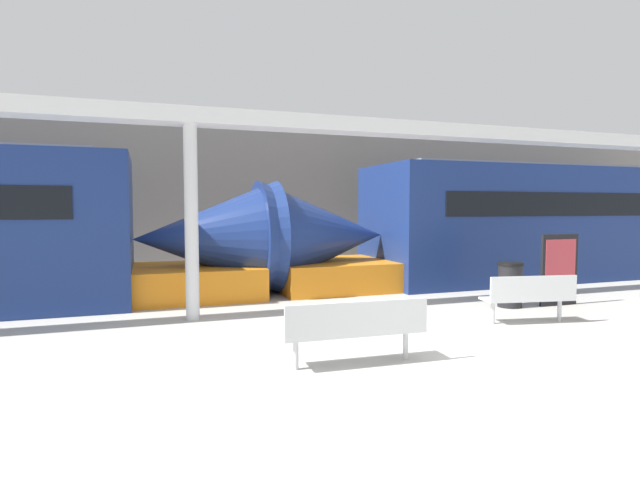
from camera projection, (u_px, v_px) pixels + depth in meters
name	position (u px, v px, depth m)	size (l,w,h in m)	color
ground_plane	(425.00, 365.00, 6.35)	(60.00, 60.00, 0.00)	#B2AFA8
station_wall	(255.00, 192.00, 15.95)	(56.00, 0.20, 5.00)	gray
train_left	(535.00, 225.00, 14.32)	(15.98, 2.93, 3.20)	navy
bench_near	(355.00, 327.00, 6.27)	(1.89, 0.52, 0.84)	silver
bench_far	(530.00, 295.00, 8.59)	(1.64, 0.71, 0.84)	silver
trash_bin	(510.00, 285.00, 10.06)	(0.50, 0.50, 0.90)	black
poster_board	(559.00, 270.00, 10.18)	(0.90, 0.07, 1.46)	black
support_column_near	(191.00, 223.00, 8.83)	(0.24, 0.24, 3.45)	silver
canopy_beam	(190.00, 117.00, 8.71)	(28.00, 0.60, 0.28)	silver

